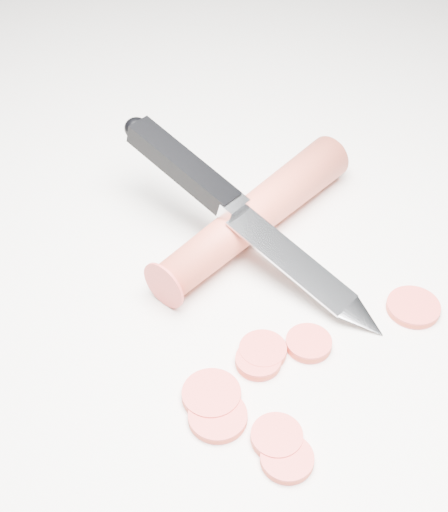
# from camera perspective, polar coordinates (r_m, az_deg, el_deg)

# --- Properties ---
(ground) EXTENTS (2.40, 2.40, 0.00)m
(ground) POSITION_cam_1_polar(r_m,az_deg,el_deg) (0.54, 4.57, -3.75)
(ground) COLOR silver
(ground) RESTS_ON ground
(carrot) EXTENTS (0.15, 0.19, 0.03)m
(carrot) POSITION_cam_1_polar(r_m,az_deg,el_deg) (0.58, 2.52, 3.35)
(carrot) COLOR #CC4532
(carrot) RESTS_ON ground
(carrot_slice_0) EXTENTS (0.03, 0.03, 0.01)m
(carrot_slice_0) POSITION_cam_1_polar(r_m,az_deg,el_deg) (0.50, 3.12, -7.56)
(carrot_slice_0) COLOR red
(carrot_slice_0) RESTS_ON ground
(carrot_slice_1) EXTENTS (0.04, 0.04, 0.01)m
(carrot_slice_1) POSITION_cam_1_polar(r_m,az_deg,el_deg) (0.47, -0.50, -12.72)
(carrot_slice_1) COLOR red
(carrot_slice_1) RESTS_ON ground
(carrot_slice_2) EXTENTS (0.04, 0.04, 0.01)m
(carrot_slice_2) POSITION_cam_1_polar(r_m,az_deg,el_deg) (0.48, -1.01, -11.04)
(carrot_slice_2) COLOR red
(carrot_slice_2) RESTS_ON ground
(carrot_slice_3) EXTENTS (0.03, 0.03, 0.01)m
(carrot_slice_3) POSITION_cam_1_polar(r_m,az_deg,el_deg) (0.51, 6.79, -6.95)
(carrot_slice_3) COLOR red
(carrot_slice_3) RESTS_ON ground
(carrot_slice_4) EXTENTS (0.04, 0.04, 0.01)m
(carrot_slice_4) POSITION_cam_1_polar(r_m,az_deg,el_deg) (0.55, 14.90, -3.97)
(carrot_slice_4) COLOR red
(carrot_slice_4) RESTS_ON ground
(carrot_slice_5) EXTENTS (0.03, 0.03, 0.01)m
(carrot_slice_5) POSITION_cam_1_polar(r_m,az_deg,el_deg) (0.49, 2.76, -8.36)
(carrot_slice_5) COLOR red
(carrot_slice_5) RESTS_ON ground
(carrot_slice_6) EXTENTS (0.03, 0.03, 0.01)m
(carrot_slice_6) POSITION_cam_1_polar(r_m,az_deg,el_deg) (0.45, 5.07, -15.85)
(carrot_slice_6) COLOR red
(carrot_slice_6) RESTS_ON ground
(carrot_slice_7) EXTENTS (0.03, 0.03, 0.01)m
(carrot_slice_7) POSITION_cam_1_polar(r_m,az_deg,el_deg) (0.46, 4.24, -14.23)
(carrot_slice_7) COLOR red
(carrot_slice_7) RESTS_ON ground
(kitchen_knife) EXTENTS (0.23, 0.17, 0.08)m
(kitchen_knife) POSITION_cam_1_polar(r_m,az_deg,el_deg) (0.55, 1.94, 3.18)
(kitchen_knife) COLOR silver
(kitchen_knife) RESTS_ON ground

